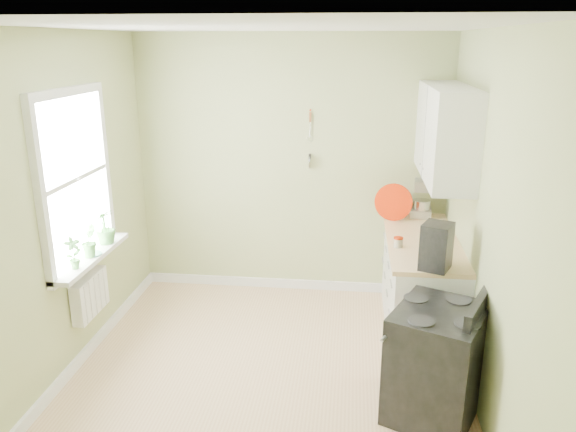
# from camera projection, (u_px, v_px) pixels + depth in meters

# --- Properties ---
(floor) EXTENTS (3.20, 3.60, 0.02)m
(floor) POSITION_uv_depth(u_px,v_px,m) (266.00, 381.00, 4.51)
(floor) COLOR tan
(floor) RESTS_ON ground
(ceiling) EXTENTS (3.20, 3.60, 0.02)m
(ceiling) POSITION_uv_depth(u_px,v_px,m) (261.00, 25.00, 3.70)
(ceiling) COLOR white
(ceiling) RESTS_ON wall_back
(wall_back) EXTENTS (3.20, 0.02, 2.70)m
(wall_back) POSITION_uv_depth(u_px,v_px,m) (291.00, 168.00, 5.82)
(wall_back) COLOR #B3BB7F
(wall_back) RESTS_ON floor
(wall_left) EXTENTS (0.02, 3.60, 2.70)m
(wall_left) POSITION_uv_depth(u_px,v_px,m) (55.00, 213.00, 4.28)
(wall_left) COLOR #B3BB7F
(wall_left) RESTS_ON floor
(wall_right) EXTENTS (0.02, 3.60, 2.70)m
(wall_right) POSITION_uv_depth(u_px,v_px,m) (490.00, 229.00, 3.93)
(wall_right) COLOR #B3BB7F
(wall_right) RESTS_ON floor
(base_cabinets) EXTENTS (0.60, 1.60, 0.87)m
(base_cabinets) POSITION_uv_depth(u_px,v_px,m) (420.00, 287.00, 5.19)
(base_cabinets) COLOR white
(base_cabinets) RESTS_ON floor
(countertop) EXTENTS (0.64, 1.60, 0.04)m
(countertop) POSITION_uv_depth(u_px,v_px,m) (423.00, 241.00, 5.05)
(countertop) COLOR beige
(countertop) RESTS_ON base_cabinets
(upper_cabinets) EXTENTS (0.35, 1.40, 0.80)m
(upper_cabinets) POSITION_uv_depth(u_px,v_px,m) (445.00, 133.00, 4.85)
(upper_cabinets) COLOR white
(upper_cabinets) RESTS_ON wall_right
(window) EXTENTS (0.06, 1.14, 1.44)m
(window) POSITION_uv_depth(u_px,v_px,m) (74.00, 179.00, 4.51)
(window) COLOR white
(window) RESTS_ON wall_left
(window_sill) EXTENTS (0.18, 1.14, 0.04)m
(window_sill) POSITION_uv_depth(u_px,v_px,m) (92.00, 257.00, 4.70)
(window_sill) COLOR white
(window_sill) RESTS_ON wall_left
(radiator) EXTENTS (0.12, 0.50, 0.35)m
(radiator) POSITION_uv_depth(u_px,v_px,m) (90.00, 295.00, 4.75)
(radiator) COLOR white
(radiator) RESTS_ON wall_left
(wall_utensils) EXTENTS (0.02, 0.14, 0.58)m
(wall_utensils) POSITION_uv_depth(u_px,v_px,m) (310.00, 148.00, 5.71)
(wall_utensils) COLOR beige
(wall_utensils) RESTS_ON wall_back
(stove) EXTENTS (0.84, 0.85, 0.94)m
(stove) POSITION_uv_depth(u_px,v_px,m) (436.00, 362.00, 4.00)
(stove) COLOR black
(stove) RESTS_ON floor
(stand_mixer) EXTENTS (0.24, 0.36, 0.42)m
(stand_mixer) POSITION_uv_depth(u_px,v_px,m) (421.00, 198.00, 5.69)
(stand_mixer) COLOR #B2B2B7
(stand_mixer) RESTS_ON countertop
(kettle) EXTENTS (0.20, 0.12, 0.20)m
(kettle) POSITION_uv_depth(u_px,v_px,m) (398.00, 205.00, 5.72)
(kettle) COLOR silver
(kettle) RESTS_ON countertop
(coffee_maker) EXTENTS (0.28, 0.29, 0.37)m
(coffee_maker) POSITION_uv_depth(u_px,v_px,m) (436.00, 248.00, 4.33)
(coffee_maker) COLOR black
(coffee_maker) RESTS_ON countertop
(red_tray) EXTENTS (0.38, 0.13, 0.37)m
(red_tray) POSITION_uv_depth(u_px,v_px,m) (393.00, 202.00, 5.50)
(red_tray) COLOR #AD1F03
(red_tray) RESTS_ON countertop
(jar) EXTENTS (0.08, 0.08, 0.09)m
(jar) POSITION_uv_depth(u_px,v_px,m) (398.00, 242.00, 4.82)
(jar) COLOR tan
(jar) RESTS_ON countertop
(plant_a) EXTENTS (0.16, 0.17, 0.27)m
(plant_a) POSITION_uv_depth(u_px,v_px,m) (73.00, 253.00, 4.36)
(plant_a) COLOR #417D37
(plant_a) RESTS_ON window_sill
(plant_b) EXTENTS (0.16, 0.18, 0.27)m
(plant_b) POSITION_uv_depth(u_px,v_px,m) (89.00, 241.00, 4.61)
(plant_b) COLOR #417D37
(plant_b) RESTS_ON window_sill
(plant_c) EXTENTS (0.21, 0.21, 0.30)m
(plant_c) POSITION_uv_depth(u_px,v_px,m) (105.00, 227.00, 4.91)
(plant_c) COLOR #417D37
(plant_c) RESTS_ON window_sill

